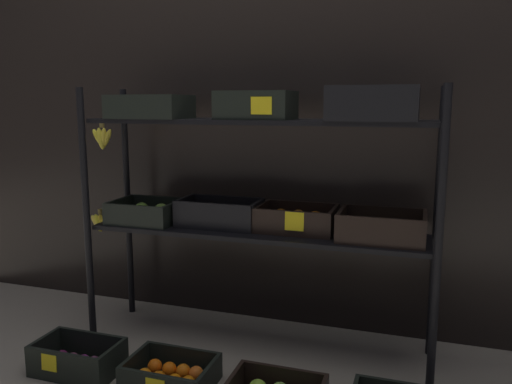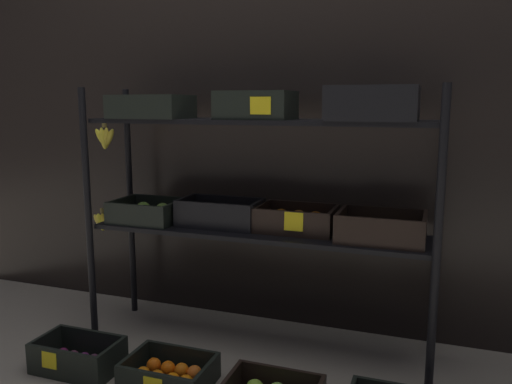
% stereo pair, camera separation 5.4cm
% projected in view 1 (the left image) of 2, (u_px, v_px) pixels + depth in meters
% --- Properties ---
extents(ground_plane, '(10.00, 10.00, 0.00)m').
position_uv_depth(ground_plane, '(256.00, 346.00, 2.39)').
color(ground_plane, gray).
extents(storefront_wall, '(3.93, 0.12, 2.08)m').
position_uv_depth(storefront_wall, '(279.00, 119.00, 2.56)').
color(storefront_wall, black).
rests_on(storefront_wall, ground_plane).
extents(display_rack, '(1.65, 0.38, 1.18)m').
position_uv_depth(display_rack, '(257.00, 179.00, 2.25)').
color(display_rack, black).
rests_on(display_rack, ground_plane).
extents(crate_ground_plum, '(0.35, 0.22, 0.13)m').
position_uv_depth(crate_ground_plum, '(78.00, 361.00, 2.15)').
color(crate_ground_plum, black).
rests_on(crate_ground_plum, ground_plane).
extents(crate_ground_tangerine, '(0.35, 0.25, 0.11)m').
position_uv_depth(crate_ground_tangerine, '(171.00, 375.00, 2.05)').
color(crate_ground_tangerine, black).
rests_on(crate_ground_tangerine, ground_plane).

